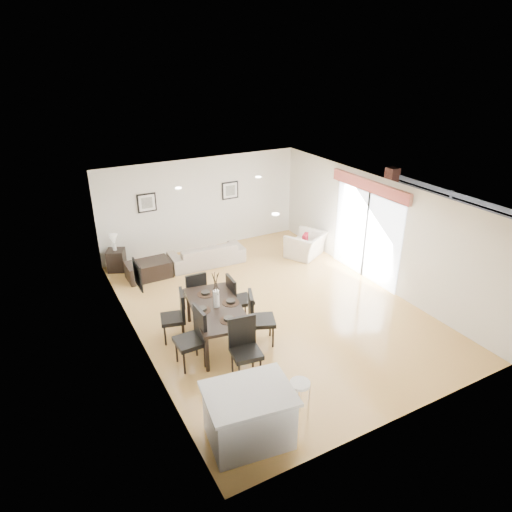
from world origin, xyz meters
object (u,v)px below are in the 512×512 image
dining_chair_wnear (194,334)px  dining_chair_head (244,344)px  side_table (116,260)px  dining_chair_wfar (177,313)px  dining_chair_enear (257,316)px  coffee_table (149,270)px  dining_table (217,310)px  bar_stool (300,388)px  sofa (207,254)px  dining_chair_efar (236,297)px  dining_chair_foot (195,291)px  armchair (306,245)px  kitchen_island (249,415)px

dining_chair_wnear → dining_chair_head: 0.98m
side_table → dining_chair_wfar: bearing=-84.3°
dining_chair_enear → coffee_table: 4.06m
dining_table → coffee_table: bearing=106.9°
bar_stool → side_table: bearing=100.9°
sofa → dining_chair_efar: (-0.55, -3.00, 0.30)m
dining_table → dining_chair_foot: bearing=99.9°
dining_chair_wfar → armchair: bearing=129.6°
kitchen_island → sofa: bearing=81.1°
dining_chair_enear → dining_chair_wnear: bearing=113.2°
side_table → bar_stool: (1.32, -6.88, 0.33)m
dining_chair_head → coffee_table: size_ratio=1.03×
dining_chair_enear → coffee_table: bearing=37.6°
armchair → dining_table: dining_table is taller
dining_table → side_table: 4.42m
sofa → dining_chair_wfar: size_ratio=1.92×
dining_chair_head → side_table: 5.57m
dining_chair_enear → dining_chair_efar: size_ratio=1.05×
armchair → coffee_table: size_ratio=0.94×
armchair → bar_stool: bar_stool is taller
dining_chair_wfar → dining_chair_efar: dining_chair_efar is taller
dining_table → side_table: size_ratio=3.48×
armchair → coffee_table: (-4.37, 0.79, -0.12)m
dining_chair_head → side_table: (-1.07, 5.45, -0.34)m
dining_chair_enear → dining_chair_foot: bearing=44.3°
sofa → dining_chair_foot: 2.62m
kitchen_island → dining_table: bearing=84.4°
dining_table → kitchen_island: bearing=-93.9°
kitchen_island → dining_chair_wnear: bearing=98.9°
dining_table → dining_chair_head: dining_chair_head is taller
bar_stool → dining_chair_wfar: bearing=107.1°
coffee_table → side_table: size_ratio=1.88×
dining_table → armchair: bearing=43.7°
sofa → dining_table: 3.72m
dining_chair_wfar → side_table: bearing=-160.1°
dining_chair_wfar → dining_chair_head: dining_chair_head is taller
dining_chair_head → armchair: bearing=52.4°
coffee_table → side_table: 1.05m
dining_chair_enear → dining_chair_foot: dining_chair_enear is taller
dining_chair_wfar → dining_chair_enear: dining_chair_enear is taller
dining_chair_head → dining_chair_efar: bearing=76.5°
dining_chair_head → coffee_table: bearing=103.6°
side_table → kitchen_island: (0.43, -6.88, 0.16)m
coffee_table → dining_chair_wnear: bearing=-94.0°
dining_chair_head → kitchen_island: size_ratio=0.80×
dining_table → dining_chair_wfar: size_ratio=1.92×
dining_chair_wfar → dining_chair_efar: 1.35m
armchair → dining_chair_enear: 4.50m
dining_chair_enear → dining_chair_head: (-0.66, -0.74, 0.01)m
kitchen_island → side_table: bearing=101.6°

